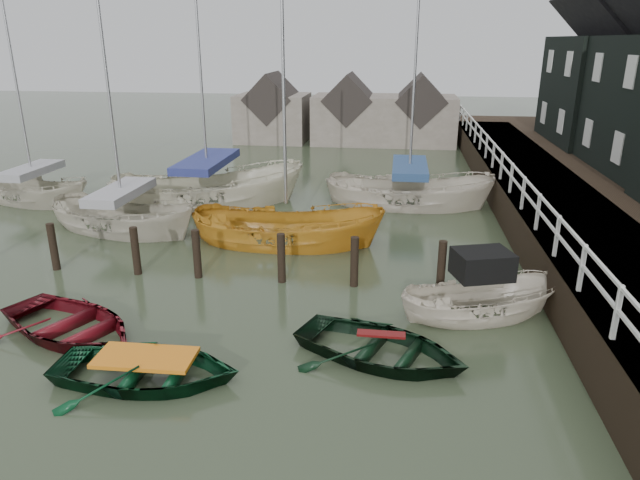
# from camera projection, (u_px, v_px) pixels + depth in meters

# --- Properties ---
(ground) EXTENTS (120.00, 120.00, 0.00)m
(ground) POSITION_uv_depth(u_px,v_px,m) (205.00, 330.00, 13.14)
(ground) COLOR #2F3B25
(ground) RESTS_ON ground
(pier) EXTENTS (3.04, 32.00, 2.70)m
(pier) POSITION_uv_depth(u_px,v_px,m) (539.00, 201.00, 21.04)
(pier) COLOR black
(pier) RESTS_ON ground
(mooring_pilings) EXTENTS (13.72, 0.22, 1.80)m
(mooring_pilings) POSITION_uv_depth(u_px,v_px,m) (200.00, 261.00, 15.92)
(mooring_pilings) COLOR black
(mooring_pilings) RESTS_ON ground
(far_sheds) EXTENTS (14.00, 4.08, 4.39)m
(far_sheds) POSITION_uv_depth(u_px,v_px,m) (346.00, 113.00, 36.72)
(far_sheds) COLOR #665B51
(far_sheds) RESTS_ON ground
(rowboat_red) EXTENTS (4.62, 4.09, 0.79)m
(rowboat_red) POSITION_uv_depth(u_px,v_px,m) (72.00, 335.00, 12.96)
(rowboat_red) COLOR #550C13
(rowboat_red) RESTS_ON ground
(rowboat_green) EXTENTS (3.75, 2.73, 0.76)m
(rowboat_green) POSITION_uv_depth(u_px,v_px,m) (148.00, 380.00, 11.22)
(rowboat_green) COLOR #083118
(rowboat_green) RESTS_ON ground
(rowboat_dkgreen) EXTENTS (4.42, 3.81, 0.77)m
(rowboat_dkgreen) POSITION_uv_depth(u_px,v_px,m) (380.00, 358.00, 12.00)
(rowboat_dkgreen) COLOR black
(rowboat_dkgreen) RESTS_ON ground
(motorboat) EXTENTS (4.24, 2.63, 2.38)m
(motorboat) POSITION_uv_depth(u_px,v_px,m) (479.00, 312.00, 13.79)
(motorboat) COLOR beige
(motorboat) RESTS_ON ground
(sailboat_a) EXTENTS (6.36, 3.80, 11.78)m
(sailboat_a) POSITION_uv_depth(u_px,v_px,m) (125.00, 228.00, 20.03)
(sailboat_a) COLOR beige
(sailboat_a) RESTS_ON ground
(sailboat_b) EXTENTS (8.28, 5.34, 11.50)m
(sailboat_b) POSITION_uv_depth(u_px,v_px,m) (209.00, 203.00, 23.23)
(sailboat_b) COLOR beige
(sailboat_b) RESTS_ON ground
(sailboat_c) EXTENTS (6.45, 2.52, 11.13)m
(sailboat_c) POSITION_uv_depth(u_px,v_px,m) (287.00, 242.00, 18.83)
(sailboat_c) COLOR #C48524
(sailboat_c) RESTS_ON ground
(sailboat_d) EXTENTS (6.90, 2.95, 12.26)m
(sailboat_d) POSITION_uv_depth(u_px,v_px,m) (408.00, 204.00, 23.07)
(sailboat_d) COLOR beige
(sailboat_d) RESTS_ON ground
(sailboat_e) EXTENTS (6.05, 3.69, 10.17)m
(sailboat_e) POSITION_uv_depth(u_px,v_px,m) (36.00, 200.00, 23.57)
(sailboat_e) COLOR #BAB39F
(sailboat_e) RESTS_ON ground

